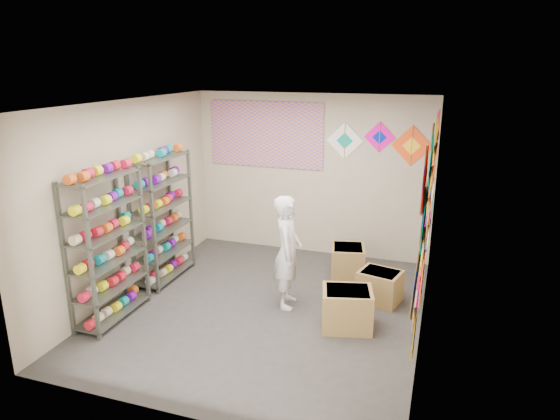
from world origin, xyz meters
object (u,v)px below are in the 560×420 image
(shelf_rack_front, at_px, (107,248))
(carton_c, at_px, (348,261))
(carton_a, at_px, (347,309))
(carton_b, at_px, (380,287))
(shopkeeper, at_px, (288,252))
(shelf_rack_back, at_px, (163,218))

(shelf_rack_front, height_order, carton_c, shelf_rack_front)
(carton_a, relative_size, carton_c, 1.11)
(shelf_rack_front, height_order, carton_b, shelf_rack_front)
(shelf_rack_front, relative_size, carton_c, 3.48)
(shelf_rack_front, xyz_separation_m, carton_a, (2.90, 0.70, -0.70))
(carton_a, distance_m, carton_c, 1.58)
(shopkeeper, bearing_deg, shelf_rack_front, 106.40)
(shelf_rack_back, distance_m, carton_b, 3.28)
(shelf_rack_front, bearing_deg, shelf_rack_back, 90.00)
(shopkeeper, bearing_deg, carton_c, -36.94)
(carton_c, bearing_deg, shelf_rack_back, -172.47)
(carton_a, relative_size, carton_b, 1.12)
(carton_a, bearing_deg, shopkeeper, 144.43)
(carton_b, relative_size, carton_c, 0.99)
(shelf_rack_back, xyz_separation_m, carton_a, (2.90, -0.60, -0.70))
(carton_a, bearing_deg, shelf_rack_back, 154.22)
(shelf_rack_back, bearing_deg, carton_b, 4.16)
(shelf_rack_front, relative_size, carton_b, 3.51)
(shopkeeper, distance_m, carton_c, 1.44)
(shopkeeper, distance_m, carton_a, 1.08)
(shelf_rack_front, xyz_separation_m, shopkeeper, (2.02, 1.05, -0.18))
(shelf_rack_back, relative_size, carton_a, 3.14)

